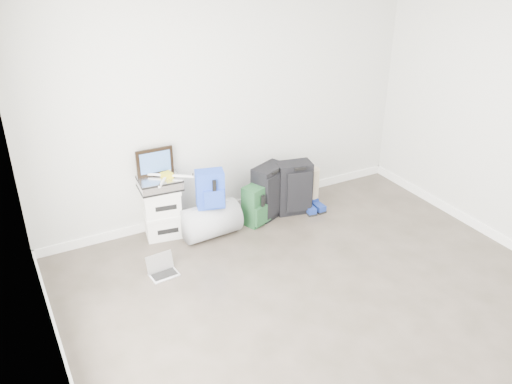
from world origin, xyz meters
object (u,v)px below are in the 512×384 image
boxes_stack (162,212)px  large_suitcase (270,191)px  duffel_bag (211,221)px  briefcase (160,183)px  laptop (162,270)px  carry_on (294,188)px

boxes_stack → large_suitcase: 1.25m
boxes_stack → duffel_bag: size_ratio=0.93×
briefcase → laptop: size_ratio=1.50×
large_suitcase → duffel_bag: bearing=164.1°
carry_on → laptop: (-1.79, -0.47, -0.27)m
briefcase → large_suitcase: briefcase is taller
duffel_bag → laptop: duffel_bag is taller
carry_on → briefcase: bearing=-176.6°
boxes_stack → duffel_bag: (0.45, -0.26, -0.10)m
large_suitcase → laptop: bearing=176.4°
large_suitcase → carry_on: bearing=-34.2°
large_suitcase → laptop: (-1.50, -0.53, -0.27)m
boxes_stack → carry_on: (1.54, -0.22, 0.03)m
large_suitcase → carry_on: size_ratio=1.00×
briefcase → duffel_bag: (0.45, -0.26, -0.44)m
boxes_stack → carry_on: carry_on is taller
boxes_stack → briefcase: briefcase is taller
boxes_stack → laptop: bearing=-101.1°
boxes_stack → laptop: 0.78m
duffel_bag → carry_on: size_ratio=0.97×
duffel_bag → laptop: 0.84m
laptop → large_suitcase: bearing=14.6°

